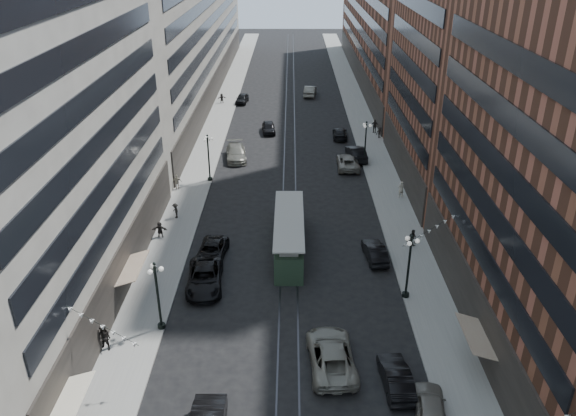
{
  "coord_description": "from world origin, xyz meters",
  "views": [
    {
      "loc": [
        0.15,
        -4.63,
        25.88
      ],
      "look_at": [
        -0.08,
        37.84,
        5.0
      ],
      "focal_mm": 35.0,
      "sensor_mm": 36.0,
      "label": 1
    }
  ],
  "objects_px": {
    "lamppost_sw_mid": "(209,156)",
    "car_extra_2": "(396,377)",
    "pedestrian_2": "(104,338)",
    "lamppost_se_far": "(409,264)",
    "car_12": "(340,133)",
    "pedestrian_6": "(177,182)",
    "pedestrian_9": "(380,132)",
    "car_2": "(205,278)",
    "car_10": "(375,252)",
    "car_11": "(348,162)",
    "pedestrian_8": "(401,189)",
    "car_7": "(212,251)",
    "pedestrian_5": "(160,230)",
    "lamppost_sw_far": "(158,294)",
    "car_4": "(431,408)",
    "pedestrian_extra_1": "(375,126)",
    "car_extra_1": "(356,153)",
    "car_13": "(269,128)",
    "car_extra_0": "(331,355)",
    "car_9": "(242,99)",
    "car_14": "(310,91)",
    "streetcar": "(289,236)",
    "pedestrian_extra_0": "(176,211)",
    "car_8": "(236,153)",
    "lamppost_se_mid": "(365,142)",
    "pedestrian_7": "(413,237)"
  },
  "relations": [
    {
      "from": "lamppost_sw_mid",
      "to": "car_extra_2",
      "type": "height_order",
      "value": "lamppost_sw_mid"
    },
    {
      "from": "pedestrian_2",
      "to": "lamppost_se_far",
      "type": "bearing_deg",
      "value": 29.3
    },
    {
      "from": "car_12",
      "to": "pedestrian_6",
      "type": "distance_m",
      "value": 26.47
    },
    {
      "from": "pedestrian_9",
      "to": "car_extra_2",
      "type": "distance_m",
      "value": 48.0
    },
    {
      "from": "car_2",
      "to": "car_10",
      "type": "distance_m",
      "value": 15.0
    },
    {
      "from": "car_2",
      "to": "car_11",
      "type": "bearing_deg",
      "value": 57.16
    },
    {
      "from": "car_11",
      "to": "pedestrian_8",
      "type": "relative_size",
      "value": 3.11
    },
    {
      "from": "car_7",
      "to": "pedestrian_5",
      "type": "relative_size",
      "value": 3.32
    },
    {
      "from": "lamppost_sw_far",
      "to": "car_4",
      "type": "xyz_separation_m",
      "value": [
        17.6,
        -8.22,
        -2.32
      ]
    },
    {
      "from": "pedestrian_6",
      "to": "pedestrian_extra_1",
      "type": "relative_size",
      "value": 0.88
    },
    {
      "from": "lamppost_se_far",
      "to": "car_2",
      "type": "distance_m",
      "value": 16.23
    },
    {
      "from": "car_extra_1",
      "to": "car_13",
      "type": "bearing_deg",
      "value": -50.59
    },
    {
      "from": "pedestrian_5",
      "to": "car_extra_0",
      "type": "xyz_separation_m",
      "value": [
        14.95,
        -17.19,
        -0.05
      ]
    },
    {
      "from": "pedestrian_8",
      "to": "car_extra_1",
      "type": "bearing_deg",
      "value": -91.93
    },
    {
      "from": "lamppost_se_far",
      "to": "car_7",
      "type": "relative_size",
      "value": 1.07
    },
    {
      "from": "car_9",
      "to": "car_14",
      "type": "bearing_deg",
      "value": 28.08
    },
    {
      "from": "car_extra_0",
      "to": "car_extra_2",
      "type": "bearing_deg",
      "value": 149.5
    },
    {
      "from": "streetcar",
      "to": "car_14",
      "type": "distance_m",
      "value": 53.73
    },
    {
      "from": "pedestrian_extra_0",
      "to": "pedestrian_extra_1",
      "type": "height_order",
      "value": "pedestrian_extra_1"
    },
    {
      "from": "lamppost_sw_mid",
      "to": "car_2",
      "type": "bearing_deg",
      "value": -83.64
    },
    {
      "from": "car_8",
      "to": "car_14",
      "type": "height_order",
      "value": "car_14"
    },
    {
      "from": "car_14",
      "to": "car_extra_1",
      "type": "height_order",
      "value": "car_14"
    },
    {
      "from": "car_extra_0",
      "to": "car_extra_1",
      "type": "distance_m",
      "value": 38.09
    },
    {
      "from": "pedestrian_8",
      "to": "pedestrian_9",
      "type": "bearing_deg",
      "value": -110.94
    },
    {
      "from": "car_2",
      "to": "lamppost_se_mid",
      "type": "bearing_deg",
      "value": 54.45
    },
    {
      "from": "car_14",
      "to": "pedestrian_9",
      "type": "bearing_deg",
      "value": 118.26
    },
    {
      "from": "car_extra_2",
      "to": "lamppost_se_far",
      "type": "bearing_deg",
      "value": -107.47
    },
    {
      "from": "lamppost_sw_far",
      "to": "pedestrian_extra_1",
      "type": "relative_size",
      "value": 2.85
    },
    {
      "from": "lamppost_sw_far",
      "to": "car_14",
      "type": "xyz_separation_m",
      "value": [
        12.71,
        64.92,
        -2.2
      ]
    },
    {
      "from": "lamppost_sw_mid",
      "to": "car_8",
      "type": "xyz_separation_m",
      "value": [
        2.4,
        7.09,
        -2.23
      ]
    },
    {
      "from": "lamppost_se_far",
      "to": "car_extra_0",
      "type": "height_order",
      "value": "lamppost_se_far"
    },
    {
      "from": "lamppost_se_far",
      "to": "car_extra_0",
      "type": "relative_size",
      "value": 0.87
    },
    {
      "from": "lamppost_se_far",
      "to": "car_11",
      "type": "bearing_deg",
      "value": 94.36
    },
    {
      "from": "car_11",
      "to": "car_13",
      "type": "bearing_deg",
      "value": -51.63
    },
    {
      "from": "lamppost_se_mid",
      "to": "car_13",
      "type": "bearing_deg",
      "value": 134.16
    },
    {
      "from": "lamppost_sw_mid",
      "to": "car_14",
      "type": "height_order",
      "value": "lamppost_sw_mid"
    },
    {
      "from": "pedestrian_8",
      "to": "lamppost_se_mid",
      "type": "bearing_deg",
      "value": -92.86
    },
    {
      "from": "lamppost_sw_mid",
      "to": "pedestrian_6",
      "type": "xyz_separation_m",
      "value": [
        -3.3,
        -2.5,
        -2.09
      ]
    },
    {
      "from": "car_4",
      "to": "pedestrian_6",
      "type": "bearing_deg",
      "value": -50.39
    },
    {
      "from": "car_11",
      "to": "car_10",
      "type": "bearing_deg",
      "value": 92.21
    },
    {
      "from": "car_13",
      "to": "pedestrian_7",
      "type": "height_order",
      "value": "pedestrian_7"
    },
    {
      "from": "car_8",
      "to": "pedestrian_extra_0",
      "type": "bearing_deg",
      "value": -112.95
    },
    {
      "from": "car_10",
      "to": "car_11",
      "type": "distance_m",
      "value": 21.41
    },
    {
      "from": "lamppost_sw_far",
      "to": "car_10",
      "type": "height_order",
      "value": "lamppost_sw_far"
    },
    {
      "from": "car_8",
      "to": "car_extra_0",
      "type": "xyz_separation_m",
      "value": [
        9.64,
        -37.79,
        0.02
      ]
    },
    {
      "from": "lamppost_se_mid",
      "to": "car_10",
      "type": "distance_m",
      "value": 22.35
    },
    {
      "from": "car_9",
      "to": "car_extra_0",
      "type": "bearing_deg",
      "value": -74.03
    },
    {
      "from": "streetcar",
      "to": "car_4",
      "type": "xyz_separation_m",
      "value": [
        8.4,
        -19.54,
        -0.72
      ]
    },
    {
      "from": "car_4",
      "to": "car_14",
      "type": "bearing_deg",
      "value": -79.14
    },
    {
      "from": "car_8",
      "to": "pedestrian_extra_1",
      "type": "height_order",
      "value": "pedestrian_extra_1"
    }
  ]
}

